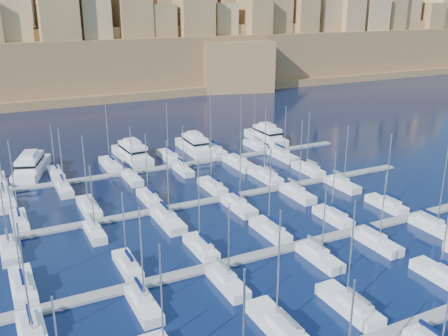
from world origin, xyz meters
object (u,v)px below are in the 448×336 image
sailboat_4 (443,276)px  motor_yacht_b (132,153)px  motor_yacht_d (266,135)px  motor_yacht_c (194,145)px  motor_yacht_a (31,166)px  sailboat_2 (279,327)px

sailboat_4 → motor_yacht_b: (-20.81, 69.73, 0.98)m
motor_yacht_d → motor_yacht_c: bearing=-179.8°
motor_yacht_c → motor_yacht_a: bearing=179.2°
sailboat_4 → motor_yacht_d: sailboat_4 is taller
sailboat_2 → motor_yacht_b: 69.26m
sailboat_2 → motor_yacht_c: sailboat_2 is taller
motor_yacht_a → motor_yacht_c: (37.60, -0.53, 0.00)m
sailboat_4 → motor_yacht_d: size_ratio=0.93×
motor_yacht_b → sailboat_2: bearing=-93.4°
motor_yacht_a → sailboat_2: bearing=-75.5°
sailboat_4 → motor_yacht_a: 82.05m
sailboat_4 → motor_yacht_a: bearing=121.5°
motor_yacht_b → motor_yacht_c: bearing=-1.3°
sailboat_4 → motor_yacht_d: (15.18, 69.47, 0.98)m
sailboat_4 → motor_yacht_a: size_ratio=0.84×
motor_yacht_c → sailboat_4: bearing=-85.6°
sailboat_2 → motor_yacht_a: bearing=104.5°
motor_yacht_a → motor_yacht_b: (22.11, -0.19, 0.00)m
sailboat_2 → motor_yacht_b: sailboat_2 is taller
sailboat_2 → sailboat_4: 24.98m
sailboat_4 → motor_yacht_a: (-42.92, 69.92, 0.98)m
motor_yacht_a → motor_yacht_d: bearing=-0.4°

